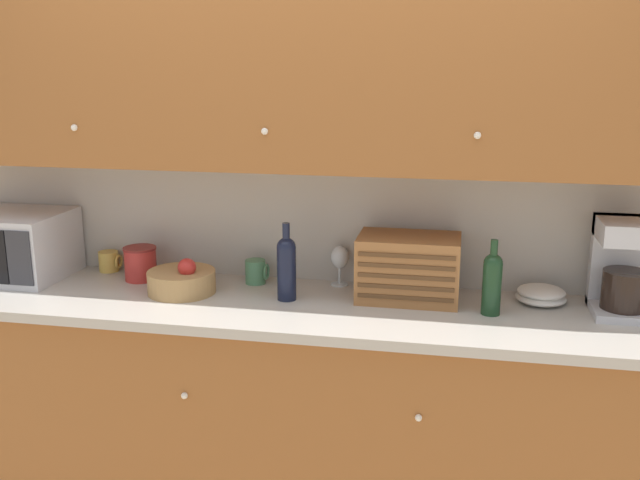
% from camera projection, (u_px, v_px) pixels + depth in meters
% --- Properties ---
extents(ground_plane, '(24.00, 24.00, 0.00)m').
position_uv_depth(ground_plane, '(329.00, 470.00, 3.38)').
color(ground_plane, tan).
extents(wall_back, '(5.93, 0.06, 2.60)m').
position_uv_depth(wall_back, '(331.00, 199.00, 3.10)').
color(wall_back, silver).
rests_on(wall_back, ground_plane).
extents(counter_unit, '(3.55, 0.66, 0.94)m').
position_uv_depth(counter_unit, '(315.00, 410.00, 2.97)').
color(counter_unit, '#935628').
rests_on(counter_unit, ground_plane).
extents(backsplash_panel, '(3.53, 0.01, 0.52)m').
position_uv_depth(backsplash_panel, '(330.00, 222.00, 3.08)').
color(backsplash_panel, '#B7B2A8').
rests_on(backsplash_panel, counter_unit).
extents(upper_cabinets, '(3.53, 0.40, 0.90)m').
position_uv_depth(upper_cabinets, '(367.00, 53.00, 2.71)').
color(upper_cabinets, '#935628').
rests_on(upper_cabinets, backsplash_panel).
extents(microwave, '(0.49, 0.40, 0.29)m').
position_uv_depth(microwave, '(10.00, 245.00, 3.17)').
color(microwave, silver).
rests_on(microwave, counter_unit).
extents(mug, '(0.10, 0.09, 0.09)m').
position_uv_depth(mug, '(109.00, 261.00, 3.27)').
color(mug, gold).
rests_on(mug, counter_unit).
extents(storage_canister, '(0.15, 0.15, 0.15)m').
position_uv_depth(storage_canister, '(140.00, 263.00, 3.14)').
color(storage_canister, '#B22D28').
rests_on(storage_canister, counter_unit).
extents(fruit_basket, '(0.28, 0.28, 0.16)m').
position_uv_depth(fruit_basket, '(182.00, 281.00, 2.96)').
color(fruit_basket, '#A87F4C').
rests_on(fruit_basket, counter_unit).
extents(mug_blue_second, '(0.10, 0.09, 0.10)m').
position_uv_depth(mug_blue_second, '(256.00, 272.00, 3.09)').
color(mug_blue_second, '#4C845B').
rests_on(mug_blue_second, counter_unit).
extents(wine_bottle, '(0.08, 0.08, 0.32)m').
position_uv_depth(wine_bottle, '(286.00, 265.00, 2.86)').
color(wine_bottle, black).
rests_on(wine_bottle, counter_unit).
extents(wine_glass, '(0.08, 0.08, 0.17)m').
position_uv_depth(wine_glass, '(340.00, 259.00, 3.05)').
color(wine_glass, silver).
rests_on(wine_glass, counter_unit).
extents(bread_box, '(0.41, 0.27, 0.26)m').
position_uv_depth(bread_box, '(408.00, 268.00, 2.87)').
color(bread_box, '#996033').
rests_on(bread_box, counter_unit).
extents(second_wine_bottle, '(0.07, 0.07, 0.29)m').
position_uv_depth(second_wine_bottle, '(492.00, 281.00, 2.69)').
color(second_wine_bottle, '#19381E').
rests_on(second_wine_bottle, counter_unit).
extents(bowl_stack_on_counter, '(0.20, 0.20, 0.07)m').
position_uv_depth(bowl_stack_on_counter, '(541.00, 295.00, 2.84)').
color(bowl_stack_on_counter, silver).
rests_on(bowl_stack_on_counter, counter_unit).
extents(coffee_maker, '(0.22, 0.26, 0.37)m').
position_uv_depth(coffee_maker, '(625.00, 265.00, 2.70)').
color(coffee_maker, '#B7B7BC').
rests_on(coffee_maker, counter_unit).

